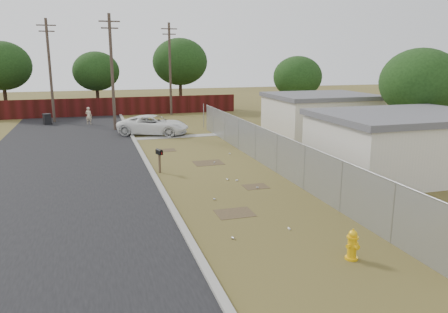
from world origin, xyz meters
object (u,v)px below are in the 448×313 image
object	(u,v)px
pedestrian	(89,116)
fire_hydrant	(352,245)
mailbox	(159,154)
trash_bin	(47,119)
pickup_truck	(153,125)

from	to	relation	value
pedestrian	fire_hydrant	bearing A→B (deg)	127.50
mailbox	trash_bin	world-z (taller)	mailbox
trash_bin	fire_hydrant	bearing A→B (deg)	-70.42
fire_hydrant	pedestrian	size ratio (longest dim) A/B	0.62
pickup_truck	fire_hydrant	bearing A→B (deg)	-148.92
pedestrian	trash_bin	size ratio (longest dim) A/B	1.60
pickup_truck	mailbox	bearing A→B (deg)	-161.89
pedestrian	trash_bin	xyz separation A→B (m)	(-3.48, 0.94, -0.27)
fire_hydrant	pickup_truck	bearing A→B (deg)	96.56
pickup_truck	trash_bin	size ratio (longest dim) A/B	5.55
pickup_truck	pedestrian	bearing A→B (deg)	59.61
pickup_truck	pedestrian	distance (m)	8.13
mailbox	pickup_truck	distance (m)	11.36
fire_hydrant	mailbox	size ratio (longest dim) A/B	0.77
fire_hydrant	pickup_truck	distance (m)	22.78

